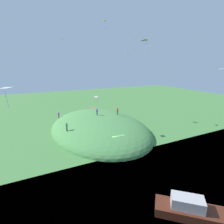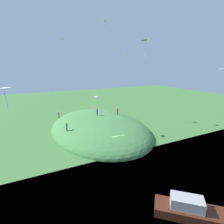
{
  "view_description": "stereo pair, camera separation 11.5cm",
  "coord_description": "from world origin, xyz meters",
  "views": [
    {
      "loc": [
        -26.93,
        13.98,
        14.95
      ],
      "look_at": [
        4.16,
        -1.31,
        5.59
      ],
      "focal_mm": 27.59,
      "sensor_mm": 36.0,
      "label": 1
    },
    {
      "loc": [
        -26.98,
        13.87,
        14.95
      ],
      "look_at": [
        4.16,
        -1.31,
        5.59
      ],
      "focal_mm": 27.59,
      "sensor_mm": 36.0,
      "label": 2
    }
  ],
  "objects": [
    {
      "name": "person_watching_kites",
      "position": [
        9.36,
        -5.36,
        4.29
      ],
      "size": [
        0.44,
        0.44,
        1.84
      ],
      "rotation": [
        0.0,
        0.0,
        1.8
      ],
      "color": "#40332A",
      "rests_on": "grass_hill"
    },
    {
      "name": "boat_on_lake",
      "position": [
        -18.06,
        0.0,
        0.74
      ],
      "size": [
        7.58,
        8.15,
        2.58
      ],
      "rotation": [
        0.0,
        0.0,
        0.85
      ],
      "color": "#461E12",
      "rests_on": "lake_water"
    },
    {
      "name": "kite_1",
      "position": [
        -3.35,
        4.94,
        10.22
      ],
      "size": [
        0.71,
        0.79,
        2.22
      ],
      "color": "silver"
    },
    {
      "name": "kite_0",
      "position": [
        2.92,
        0.72,
        22.28
      ],
      "size": [
        0.84,
        0.7,
        1.87
      ],
      "color": "white"
    },
    {
      "name": "kite_7",
      "position": [
        -11.89,
        15.43,
        13.27
      ],
      "size": [
        1.18,
        1.08,
        1.47
      ],
      "color": "white"
    },
    {
      "name": "kite_5",
      "position": [
        13.63,
        -10.22,
        17.74
      ],
      "size": [
        1.31,
        1.03,
        1.5
      ],
      "color": "silver"
    },
    {
      "name": "person_on_hilltop",
      "position": [
        6.32,
        7.78,
        3.26
      ],
      "size": [
        0.54,
        0.54,
        1.77
      ],
      "rotation": [
        0.0,
        0.0,
        5.31
      ],
      "color": "black",
      "rests_on": "grass_hill"
    },
    {
      "name": "grass_hill",
      "position": [
        9.66,
        -0.52,
        0.0
      ],
      "size": [
        31.15,
        21.92,
        6.94
      ],
      "primitive_type": "ellipsoid",
      "color": "#488344",
      "rests_on": "ground_plane"
    },
    {
      "name": "person_with_child",
      "position": [
        10.21,
        -0.28,
        4.49
      ],
      "size": [
        0.56,
        0.56,
        1.64
      ],
      "rotation": [
        0.0,
        0.0,
        3.62
      ],
      "color": "#1E2744",
      "rests_on": "grass_hill"
    },
    {
      "name": "kite_6",
      "position": [
        11.76,
        6.4,
        20.13
      ],
      "size": [
        1.16,
        0.94,
        1.76
      ],
      "color": "white"
    },
    {
      "name": "kite_4",
      "position": [
        11.71,
        -10.32,
        21.17
      ],
      "size": [
        1.17,
        1.29,
        1.28
      ],
      "color": "white"
    },
    {
      "name": "dirt_path",
      "position": [
        26.96,
        -7.13,
        0.02
      ],
      "size": [
        12.83,
        2.17,
        0.04
      ],
      "primitive_type": "cube",
      "rotation": [
        0.0,
        0.0,
        0.06
      ],
      "color": "#716543",
      "rests_on": "ground_plane"
    },
    {
      "name": "kite_3",
      "position": [
        -14.84,
        -5.71,
        14.53
      ],
      "size": [
        1.1,
        1.12,
        1.61
      ],
      "color": "white"
    },
    {
      "name": "kite_2",
      "position": [
        -9.12,
        0.96,
        17.73
      ],
      "size": [
        1.22,
        1.28,
        2.15
      ],
      "color": "white"
    },
    {
      "name": "person_near_shore",
      "position": [
        19.14,
        7.28,
        2.38
      ],
      "size": [
        0.57,
        0.57,
        1.85
      ],
      "rotation": [
        0.0,
        0.0,
        5.23
      ],
      "color": "brown",
      "rests_on": "grass_hill"
    },
    {
      "name": "ground_plane",
      "position": [
        0.0,
        0.0,
        0.0
      ],
      "size": [
        160.0,
        160.0,
        0.0
      ],
      "primitive_type": "plane",
      "color": "#42763A"
    }
  ]
}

